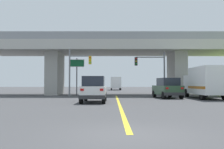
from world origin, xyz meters
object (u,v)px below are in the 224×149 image
object	(u,v)px
suv_lead	(93,89)
semi_truck_distant	(115,83)
traffic_signal_nearside	(152,68)
traffic_signal_farside	(76,67)
highway_sign	(76,68)
suv_crossing	(166,88)
box_truck	(204,82)

from	to	relation	value
suv_lead	semi_truck_distant	xyz separation A→B (m)	(2.29, 40.04, 0.53)
traffic_signal_nearside	traffic_signal_farside	bearing A→B (deg)	175.57
traffic_signal_farside	semi_truck_distant	xyz separation A→B (m)	(4.98, 29.80, -1.87)
traffic_signal_farside	semi_truck_distant	world-z (taller)	traffic_signal_farside
traffic_signal_farside	highway_sign	distance (m)	2.36
suv_crossing	traffic_signal_nearside	world-z (taller)	traffic_signal_nearside
suv_crossing	semi_truck_distant	xyz separation A→B (m)	(-4.69, 34.15, 0.53)
suv_lead	semi_truck_distant	world-z (taller)	semi_truck_distant
traffic_signal_farside	semi_truck_distant	size ratio (longest dim) A/B	0.79
suv_crossing	box_truck	xyz separation A→B (m)	(3.53, -0.82, 0.59)
traffic_signal_nearside	highway_sign	distance (m)	9.68
traffic_signal_nearside	highway_sign	world-z (taller)	traffic_signal_nearside
suv_lead	semi_truck_distant	size ratio (longest dim) A/B	0.64
suv_crossing	semi_truck_distant	distance (m)	34.47
highway_sign	suv_crossing	bearing A→B (deg)	-33.79
traffic_signal_farside	highway_sign	world-z (taller)	traffic_signal_farside
highway_sign	suv_lead	bearing A→B (deg)	-76.51
suv_lead	semi_truck_distant	bearing A→B (deg)	86.73
box_truck	traffic_signal_farside	distance (m)	14.29
traffic_signal_nearside	traffic_signal_farside	size ratio (longest dim) A/B	0.92
suv_crossing	semi_truck_distant	bearing A→B (deg)	90.72
traffic_signal_farside	semi_truck_distant	distance (m)	30.27
traffic_signal_farside	box_truck	bearing A→B (deg)	-21.39
suv_lead	semi_truck_distant	distance (m)	40.11
box_truck	semi_truck_distant	bearing A→B (deg)	103.22
suv_crossing	highway_sign	distance (m)	12.28
highway_sign	box_truck	bearing A→B (deg)	-29.04
highway_sign	semi_truck_distant	world-z (taller)	highway_sign
traffic_signal_nearside	highway_sign	size ratio (longest dim) A/B	1.10
suv_crossing	box_truck	bearing A→B (deg)	-20.16
semi_truck_distant	box_truck	bearing A→B (deg)	-76.78
suv_lead	suv_crossing	distance (m)	9.13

